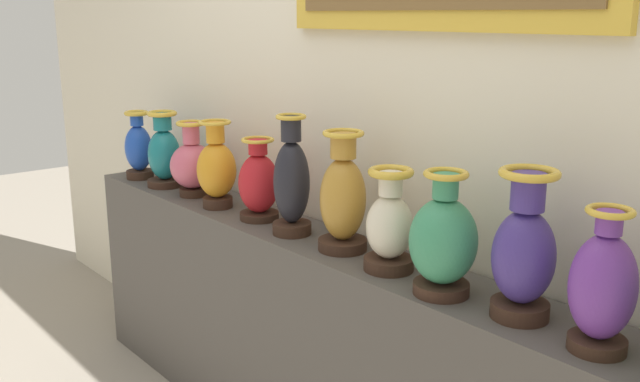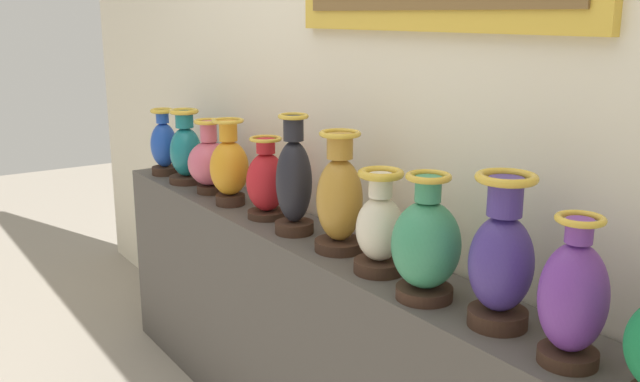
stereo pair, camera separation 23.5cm
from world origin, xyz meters
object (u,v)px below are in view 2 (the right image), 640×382
at_px(vase_teal, 186,151).
at_px(vase_amber, 229,167).
at_px(vase_rose, 210,162).
at_px(vase_violet, 573,299).
at_px(vase_sapphire, 164,145).
at_px(vase_indigo, 501,259).
at_px(vase_ochre, 339,199).
at_px(vase_onyx, 294,182).
at_px(vase_crimson, 266,182).
at_px(vase_jade, 426,245).
at_px(vase_ivory, 380,228).

relative_size(vase_teal, vase_amber, 0.97).
distance_m(vase_rose, vase_violet, 1.83).
distance_m(vase_sapphire, vase_teal, 0.22).
xyz_separation_m(vase_teal, vase_indigo, (1.84, 0.01, 0.02)).
xyz_separation_m(vase_teal, vase_rose, (0.23, 0.01, -0.01)).
bearing_deg(vase_amber, vase_sapphire, -179.60).
height_order(vase_teal, vase_amber, vase_amber).
bearing_deg(vase_indigo, vase_ochre, 179.18).
relative_size(vase_rose, vase_amber, 0.91).
bearing_deg(vase_onyx, vase_indigo, 0.64).
bearing_deg(vase_crimson, vase_amber, -173.19).
bearing_deg(vase_jade, vase_ochre, 174.66).
height_order(vase_teal, vase_crimson, vase_teal).
bearing_deg(vase_ivory, vase_ochre, 175.47).
bearing_deg(vase_ochre, vase_onyx, -175.25).
relative_size(vase_amber, vase_jade, 1.00).
relative_size(vase_amber, vase_crimson, 1.13).
bearing_deg(vase_onyx, vase_amber, -178.48).
bearing_deg(vase_teal, vase_onyx, 0.00).
bearing_deg(vase_amber, vase_violet, 0.14).
bearing_deg(vase_amber, vase_jade, -0.49).
distance_m(vase_sapphire, vase_jade, 1.83).
relative_size(vase_teal, vase_jade, 0.97).
bearing_deg(vase_ivory, vase_onyx, -179.75).
distance_m(vase_ivory, vase_violet, 0.67).
height_order(vase_indigo, vase_violet, vase_indigo).
bearing_deg(vase_ivory, vase_crimson, 178.78).
height_order(vase_amber, vase_crimson, vase_amber).
distance_m(vase_sapphire, vase_ivory, 1.60).
xyz_separation_m(vase_ivory, vase_violet, (0.67, -0.01, 0.01)).
distance_m(vase_onyx, vase_ochre, 0.24).
relative_size(vase_amber, vase_violet, 1.03).
distance_m(vase_crimson, vase_violet, 1.36).
xyz_separation_m(vase_jade, vase_indigo, (0.23, 0.03, 0.02)).
xyz_separation_m(vase_crimson, vase_ochre, (0.46, 0.00, 0.04)).
height_order(vase_jade, vase_violet, vase_jade).
bearing_deg(vase_amber, vase_rose, 175.04).
distance_m(vase_amber, vase_onyx, 0.47).
xyz_separation_m(vase_teal, vase_crimson, (0.70, 0.02, -0.01)).
distance_m(vase_teal, vase_onyx, 0.92).
distance_m(vase_jade, vase_violet, 0.45).
bearing_deg(vase_amber, vase_onyx, 1.52).
distance_m(vase_rose, vase_ivory, 1.16).
distance_m(vase_sapphire, vase_indigo, 2.06).
bearing_deg(vase_teal, vase_ivory, 0.09).
xyz_separation_m(vase_rose, vase_onyx, (0.69, -0.01, 0.05)).
bearing_deg(vase_rose, vase_sapphire, -176.94).
xyz_separation_m(vase_teal, vase_ochre, (1.16, 0.02, 0.03)).
distance_m(vase_amber, vase_violet, 1.61).
xyz_separation_m(vase_crimson, vase_ivory, (0.69, -0.01, 0.00)).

